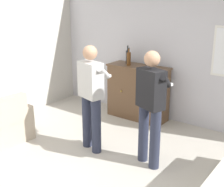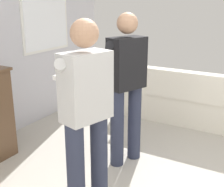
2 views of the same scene
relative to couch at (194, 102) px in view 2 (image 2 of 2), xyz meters
The scene contains 3 objects.
couch is the anchor object (origin of this frame).
person_standing_left 2.54m from the couch, behind, with size 0.54×0.52×1.68m.
person_standing_right 1.65m from the couch, 165.92° to the left, with size 0.52×0.52×1.68m.
Camera 2 is at (-2.35, -0.63, 1.83)m, focal length 50.00 mm.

